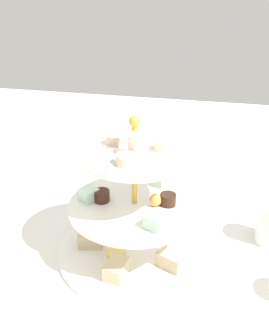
% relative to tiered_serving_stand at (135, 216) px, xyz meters
% --- Properties ---
extents(ground_plane, '(2.40, 2.40, 0.00)m').
position_rel_tiered_serving_stand_xyz_m(ground_plane, '(-0.00, -0.00, -0.08)').
color(ground_plane, silver).
extents(tiered_serving_stand, '(0.30, 0.30, 0.28)m').
position_rel_tiered_serving_stand_xyz_m(tiered_serving_stand, '(0.00, 0.00, 0.00)').
color(tiered_serving_stand, white).
rests_on(tiered_serving_stand, ground_plane).
extents(butter_knife_left, '(0.15, 0.10, 0.00)m').
position_rel_tiered_serving_stand_xyz_m(butter_knife_left, '(-0.11, -0.32, -0.08)').
color(butter_knife_left, silver).
rests_on(butter_knife_left, ground_plane).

